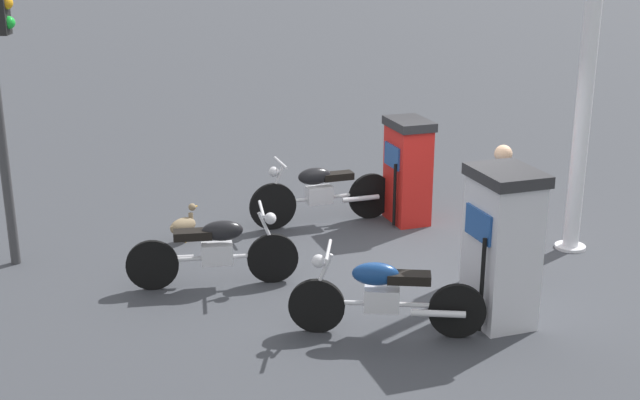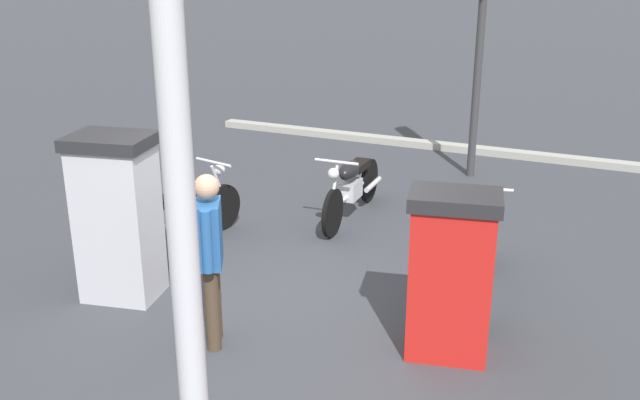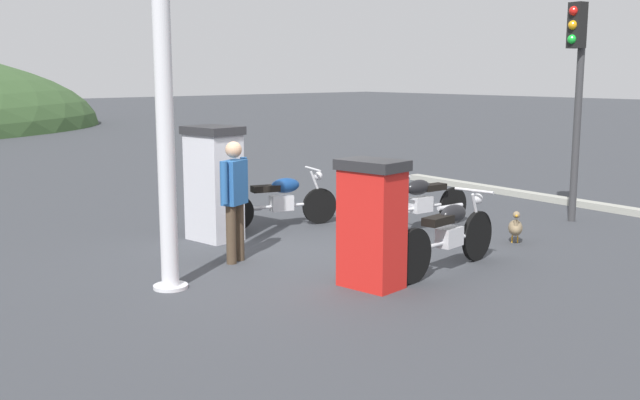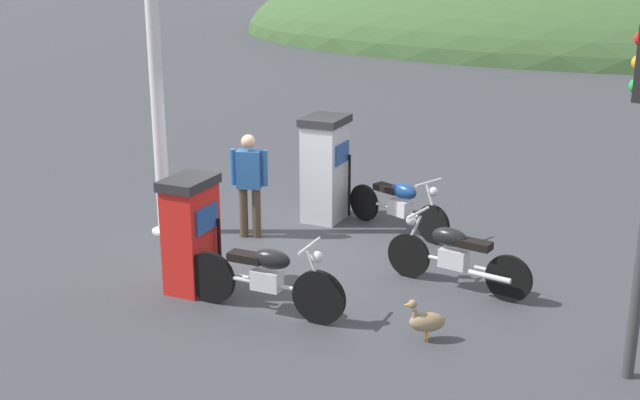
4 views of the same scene
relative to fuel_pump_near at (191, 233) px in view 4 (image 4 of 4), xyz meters
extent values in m
plane|color=#383A3F|center=(0.30, 1.65, -0.76)|extent=(120.00, 120.00, 0.00)
cube|color=red|center=(0.00, 0.00, -0.07)|extent=(0.55, 0.74, 1.37)
cube|color=#1E478C|center=(0.24, 0.03, 0.23)|extent=(0.09, 0.48, 0.32)
cube|color=#262628|center=(0.00, 0.00, 0.67)|extent=(0.60, 0.81, 0.12)
cylinder|color=black|center=(0.25, 0.24, -0.28)|extent=(0.05, 0.05, 0.89)
cube|color=silver|center=(0.00, 3.29, 0.03)|extent=(0.64, 0.78, 1.57)
cube|color=#1E478C|center=(0.29, 3.33, 0.37)|extent=(0.09, 0.50, 0.32)
cube|color=#262628|center=(0.00, 3.29, 0.87)|extent=(0.71, 0.86, 0.12)
cylinder|color=black|center=(0.30, 3.55, -0.21)|extent=(0.05, 0.05, 1.02)
cylinder|color=black|center=(1.92, -0.04, -0.42)|extent=(0.67, 0.15, 0.66)
cylinder|color=black|center=(0.47, -0.22, -0.42)|extent=(0.67, 0.15, 0.66)
cube|color=silver|center=(1.25, -0.13, -0.32)|extent=(0.38, 0.24, 0.24)
cylinder|color=silver|center=(1.20, -0.13, -0.37)|extent=(1.09, 0.19, 0.05)
ellipsoid|color=black|center=(1.32, -0.12, -0.04)|extent=(0.50, 0.28, 0.24)
cube|color=black|center=(0.98, -0.16, -0.07)|extent=(0.46, 0.25, 0.10)
cylinder|color=silver|center=(1.88, -0.05, -0.12)|extent=(0.26, 0.07, 0.57)
cylinder|color=silver|center=(1.80, -0.06, 0.20)|extent=(0.11, 0.56, 0.04)
sphere|color=silver|center=(1.90, -0.04, 0.08)|extent=(0.16, 0.16, 0.14)
cylinder|color=silver|center=(0.66, -0.08, -0.40)|extent=(0.55, 0.14, 0.07)
cylinder|color=black|center=(1.95, 3.17, -0.46)|extent=(0.58, 0.22, 0.59)
cylinder|color=black|center=(0.56, 3.57, -0.46)|extent=(0.58, 0.22, 0.59)
cube|color=silver|center=(1.30, 3.35, -0.36)|extent=(0.40, 0.29, 0.24)
cylinder|color=silver|center=(1.25, 3.37, -0.41)|extent=(1.05, 0.35, 0.05)
ellipsoid|color=navy|center=(1.37, 3.34, -0.08)|extent=(0.52, 0.35, 0.24)
cube|color=black|center=(1.04, 3.43, -0.11)|extent=(0.48, 0.32, 0.10)
cylinder|color=silver|center=(1.91, 3.18, -0.16)|extent=(0.26, 0.11, 0.57)
cylinder|color=silver|center=(1.83, 3.20, 0.16)|extent=(0.19, 0.55, 0.04)
sphere|color=silver|center=(1.93, 3.17, 0.04)|extent=(0.17, 0.17, 0.14)
cylinder|color=silver|center=(0.79, 3.63, -0.44)|extent=(0.55, 0.22, 0.07)
cylinder|color=black|center=(2.20, 1.79, -0.45)|extent=(0.61, 0.08, 0.61)
cylinder|color=black|center=(3.60, 1.73, -0.45)|extent=(0.61, 0.08, 0.61)
cube|color=silver|center=(2.85, 1.76, -0.35)|extent=(0.37, 0.22, 0.24)
cylinder|color=silver|center=(2.90, 1.76, -0.40)|extent=(1.05, 0.10, 0.05)
ellipsoid|color=black|center=(2.78, 1.77, -0.07)|extent=(0.49, 0.24, 0.24)
cube|color=black|center=(3.12, 1.75, -0.10)|extent=(0.45, 0.22, 0.10)
cylinder|color=silver|center=(2.24, 1.79, -0.15)|extent=(0.26, 0.05, 0.57)
cylinder|color=silver|center=(2.32, 1.79, 0.17)|extent=(0.06, 0.56, 0.04)
sphere|color=silver|center=(2.22, 1.79, 0.05)|extent=(0.15, 0.15, 0.14)
cylinder|color=silver|center=(3.39, 1.62, -0.43)|extent=(0.55, 0.10, 0.07)
cylinder|color=#473828|center=(-0.44, 2.03, -0.37)|extent=(0.17, 0.17, 0.77)
cylinder|color=#473828|center=(-0.63, 1.95, -0.37)|extent=(0.17, 0.17, 0.77)
cube|color=#265999|center=(-0.54, 1.99, 0.30)|extent=(0.41, 0.33, 0.57)
cylinder|color=#265999|center=(-0.32, 2.08, 0.33)|extent=(0.12, 0.12, 0.55)
cylinder|color=#265999|center=(-0.76, 1.89, 0.33)|extent=(0.12, 0.12, 0.55)
sphere|color=tan|center=(-0.54, 1.99, 0.73)|extent=(0.28, 0.28, 0.21)
ellipsoid|color=#847051|center=(3.18, 0.22, -0.53)|extent=(0.45, 0.40, 0.23)
cylinder|color=#847051|center=(3.06, 0.14, -0.46)|extent=(0.09, 0.09, 0.16)
sphere|color=#847051|center=(3.04, 0.12, -0.31)|extent=(0.14, 0.14, 0.10)
cone|color=orange|center=(2.99, 0.08, -0.31)|extent=(0.08, 0.08, 0.05)
cone|color=#847051|center=(3.33, 0.33, -0.50)|extent=(0.11, 0.11, 0.08)
cylinder|color=orange|center=(3.20, 0.19, -0.70)|extent=(0.03, 0.03, 0.11)
cylinder|color=orange|center=(3.15, 0.26, -0.70)|extent=(0.03, 0.03, 0.11)
sphere|color=orange|center=(5.05, 0.59, 2.44)|extent=(0.17, 0.17, 0.15)
sphere|color=green|center=(5.05, 0.59, 2.22)|extent=(0.17, 0.17, 0.15)
cylinder|color=silver|center=(-1.80, 1.47, 1.50)|extent=(0.20, 0.20, 4.52)
cylinder|color=silver|center=(-1.80, 1.47, -0.74)|extent=(0.40, 0.40, 0.04)
ellipsoid|color=#38562D|center=(-5.00, 31.43, -0.76)|extent=(30.77, 20.67, 8.10)
camera|label=1|loc=(3.51, 10.96, 3.28)|focal=47.33mm
camera|label=2|loc=(-5.48, -0.78, 2.59)|focal=39.74mm
camera|label=3|loc=(-5.97, -5.97, 1.71)|focal=42.04mm
camera|label=4|loc=(6.50, -7.52, 3.49)|focal=46.12mm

